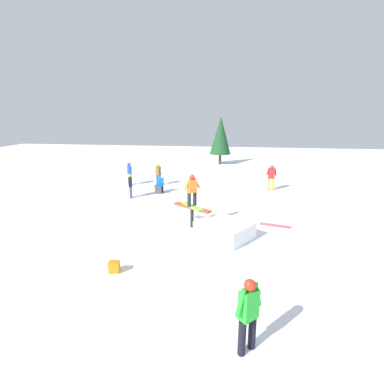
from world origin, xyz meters
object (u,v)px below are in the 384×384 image
(bystander_brown, at_px, (158,173))
(bystander_red, at_px, (271,176))
(loose_snowboard_coral, at_px, (275,226))
(rail_feature, at_px, (192,210))
(bystander_black, at_px, (130,185))
(folding_chair, at_px, (159,186))
(backpack_on_snow, at_px, (114,267))
(bystander_blue, at_px, (129,173))
(pine_tree_near, at_px, (221,135))
(bystander_green, at_px, (248,312))
(main_rider_on_rail, at_px, (192,191))

(bystander_brown, distance_m, bystander_red, 6.99)
(bystander_brown, distance_m, loose_snowboard_coral, 9.12)
(rail_feature, height_order, bystander_black, bystander_black)
(loose_snowboard_coral, distance_m, folding_chair, 7.48)
(bystander_brown, distance_m, backpack_on_snow, 10.90)
(bystander_blue, height_order, pine_tree_near, pine_tree_near)
(bystander_black, bearing_deg, bystander_blue, -179.74)
(rail_feature, bearing_deg, bystander_black, -10.55)
(bystander_black, bearing_deg, backpack_on_snow, -4.26)
(bystander_blue, bearing_deg, bystander_brown, -120.78)
(bystander_blue, relative_size, loose_snowboard_coral, 1.17)
(bystander_brown, bearing_deg, bystander_green, 145.42)
(rail_feature, relative_size, bystander_blue, 1.14)
(bystander_brown, xyz_separation_m, bystander_red, (-6.98, 0.34, 0.08))
(bystander_blue, relative_size, folding_chair, 1.65)
(rail_feature, bearing_deg, bystander_red, -86.28)
(main_rider_on_rail, bearing_deg, backpack_on_snow, 117.54)
(bystander_blue, relative_size, bystander_green, 0.93)
(main_rider_on_rail, bearing_deg, bystander_black, 7.33)
(loose_snowboard_coral, relative_size, pine_tree_near, 0.30)
(bystander_blue, height_order, bystander_green, bystander_green)
(bystander_blue, xyz_separation_m, loose_snowboard_coral, (-8.38, 6.07, -0.81))
(bystander_red, distance_m, pine_tree_near, 9.90)
(bystander_black, bearing_deg, main_rider_on_rail, 25.42)
(rail_feature, xyz_separation_m, bystander_brown, (3.17, -6.93, 0.07))
(main_rider_on_rail, bearing_deg, bystander_blue, -1.57)
(bystander_brown, relative_size, pine_tree_near, 0.33)
(bystander_red, relative_size, backpack_on_snow, 4.50)
(rail_feature, relative_size, loose_snowboard_coral, 1.33)
(bystander_red, relative_size, folding_chair, 1.74)
(bystander_brown, height_order, bystander_green, bystander_green)
(bystander_red, relative_size, loose_snowboard_coral, 1.23)
(bystander_blue, bearing_deg, bystander_black, 162.36)
(bystander_blue, xyz_separation_m, bystander_brown, (-1.83, -0.24, -0.04))
(loose_snowboard_coral, height_order, folding_chair, folding_chair)
(main_rider_on_rail, bearing_deg, bystander_brown, -13.79)
(bystander_blue, distance_m, loose_snowboard_coral, 10.37)
(pine_tree_near, bearing_deg, bystander_blue, 59.50)
(folding_chair, bearing_deg, rail_feature, -57.22)
(rail_feature, relative_size, folding_chair, 1.88)
(rail_feature, bearing_deg, folding_chair, -28.69)
(bystander_brown, bearing_deg, bystander_blue, 41.58)
(bystander_blue, bearing_deg, bystander_green, 170.05)
(main_rider_on_rail, xyz_separation_m, bystander_black, (3.94, -3.84, -0.79))
(loose_snowboard_coral, bearing_deg, bystander_red, -79.28)
(bystander_brown, relative_size, folding_chair, 1.58)
(main_rider_on_rail, distance_m, pine_tree_near, 15.72)
(main_rider_on_rail, bearing_deg, rail_feature, 0.00)
(bystander_brown, relative_size, bystander_green, 0.89)
(loose_snowboard_coral, bearing_deg, bystander_green, 93.61)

